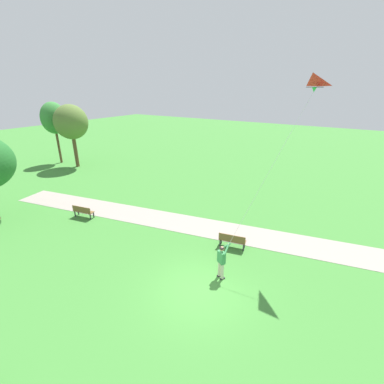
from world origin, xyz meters
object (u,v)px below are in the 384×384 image
(person_kite_flyer, at_px, (222,259))
(flying_kite, at_px, (311,84))
(tree_treeline_center, at_px, (71,122))
(park_bench_near_walkway, at_px, (232,240))
(park_bench_far_walkway, at_px, (83,211))
(tree_treeline_left, at_px, (54,118))

(person_kite_flyer, height_order, flying_kite, flying_kite)
(person_kite_flyer, distance_m, tree_treeline_center, 24.34)
(person_kite_flyer, distance_m, park_bench_near_walkway, 2.75)
(flying_kite, height_order, park_bench_far_walkway, flying_kite)
(flying_kite, bearing_deg, person_kite_flyer, 151.05)
(tree_treeline_left, bearing_deg, tree_treeline_center, -90.40)
(park_bench_far_walkway, bearing_deg, person_kite_flyer, -93.03)
(flying_kite, bearing_deg, park_bench_near_walkway, 113.19)
(person_kite_flyer, height_order, tree_treeline_center, tree_treeline_center)
(flying_kite, relative_size, tree_treeline_center, 1.07)
(park_bench_near_walkway, bearing_deg, tree_treeline_center, 74.85)
(person_kite_flyer, bearing_deg, park_bench_far_walkway, 86.97)
(park_bench_near_walkway, xyz_separation_m, park_bench_far_walkway, (-2.05, 10.30, 0.00))
(park_bench_near_walkway, distance_m, tree_treeline_center, 23.05)
(flying_kite, height_order, tree_treeline_left, flying_kite)
(person_kite_flyer, height_order, tree_treeline_left, tree_treeline_left)
(tree_treeline_center, bearing_deg, park_bench_far_walkway, -124.60)
(person_kite_flyer, bearing_deg, tree_treeline_center, 69.18)
(tree_treeline_center, bearing_deg, park_bench_near_walkway, -105.15)
(person_kite_flyer, xyz_separation_m, tree_treeline_left, (8.56, 25.60, 4.12))
(tree_treeline_center, distance_m, tree_treeline_left, 3.14)
(park_bench_near_walkway, bearing_deg, flying_kite, -66.81)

